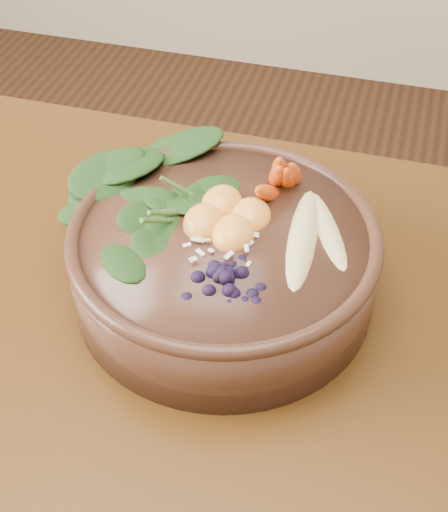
{
  "coord_description": "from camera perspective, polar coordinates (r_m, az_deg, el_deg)",
  "views": [
    {
      "loc": [
        0.24,
        -0.33,
        1.28
      ],
      "look_at": [
        0.1,
        0.16,
        0.8
      ],
      "focal_mm": 50.0,
      "sensor_mm": 36.0,
      "label": 1
    }
  ],
  "objects": [
    {
      "name": "mandarin_cluster",
      "position": [
        0.68,
        0.27,
        3.95
      ],
      "size": [
        0.11,
        0.11,
        0.03
      ],
      "primitive_type": null,
      "rotation": [
        0.0,
        0.0,
        0.22
      ],
      "color": "#FF9935",
      "rests_on": "stoneware_bowl"
    },
    {
      "name": "stoneware_bowl",
      "position": [
        0.71,
        0.0,
        -0.59
      ],
      "size": [
        0.36,
        0.36,
        0.08
      ],
      "primitive_type": "cylinder",
      "rotation": [
        0.0,
        0.0,
        0.22
      ],
      "color": "#492A1B",
      "rests_on": "dining_table"
    },
    {
      "name": "blueberry_pile",
      "position": [
        0.62,
        -0.08,
        -0.51
      ],
      "size": [
        0.16,
        0.13,
        0.04
      ],
      "primitive_type": null,
      "rotation": [
        0.0,
        0.0,
        0.22
      ],
      "color": "black",
      "rests_on": "stoneware_bowl"
    },
    {
      "name": "kale_heap",
      "position": [
        0.72,
        -3.44,
        6.7
      ],
      "size": [
        0.23,
        0.22,
        0.05
      ],
      "primitive_type": null,
      "rotation": [
        0.0,
        0.0,
        0.22
      ],
      "color": "#204016",
      "rests_on": "stoneware_bowl"
    },
    {
      "name": "coconut_flakes",
      "position": [
        0.66,
        0.07,
        0.94
      ],
      "size": [
        0.11,
        0.09,
        0.01
      ],
      "primitive_type": null,
      "rotation": [
        0.0,
        0.0,
        0.22
      ],
      "color": "white",
      "rests_on": "stoneware_bowl"
    },
    {
      "name": "carrot_cluster",
      "position": [
        0.72,
        4.78,
        8.47
      ],
      "size": [
        0.07,
        0.07,
        0.08
      ],
      "primitive_type": null,
      "rotation": [
        0.0,
        0.0,
        0.22
      ],
      "color": "#E44F1A",
      "rests_on": "stoneware_bowl"
    },
    {
      "name": "dining_table",
      "position": [
        0.74,
        -11.2,
        -15.15
      ],
      "size": [
        1.6,
        0.9,
        0.75
      ],
      "color": "#331C0C",
      "rests_on": "ground"
    },
    {
      "name": "banana_halves",
      "position": [
        0.68,
        7.41,
        2.71
      ],
      "size": [
        0.09,
        0.17,
        0.03
      ],
      "rotation": [
        0.0,
        0.0,
        0.22
      ],
      "color": "#E0CC84",
      "rests_on": "stoneware_bowl"
    }
  ]
}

